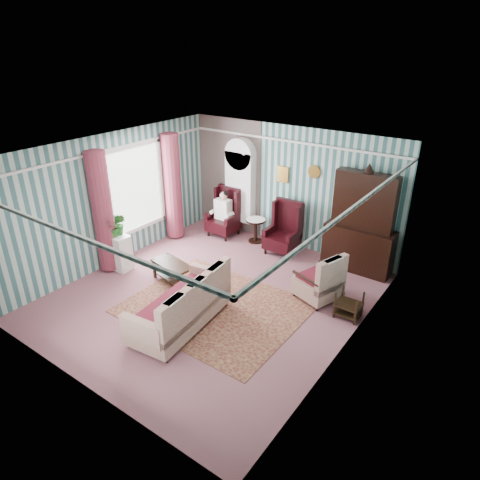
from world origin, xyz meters
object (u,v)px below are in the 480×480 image
Objects in this scene: wingback_left at (223,213)px; seated_woman at (223,214)px; nest_table at (349,304)px; floral_armchair at (319,274)px; dresser_hutch at (362,220)px; plant_stand at (119,252)px; round_side_table at (256,231)px; wingback_right at (282,229)px; sofa at (179,299)px; coffee_table at (173,273)px; bookcase at (240,192)px.

seated_woman is (0.00, 0.00, -0.04)m from wingback_left.
wingback_left is 4.37m from nest_table.
floral_armchair is at bearing 162.14° from nest_table.
seated_woman is 4.37m from nest_table.
dresser_hutch is at bearing 107.39° from nest_table.
plant_stand is (-4.87, -1.20, 0.13)m from nest_table.
wingback_left is (-3.50, -0.27, -0.55)m from dresser_hutch.
round_side_table is at bearing 9.46° from wingback_left.
round_side_table reaches higher than nest_table.
wingback_left is at bearing 180.00° from wingback_right.
round_side_table is 3.77m from sofa.
coffee_table is (1.38, 0.24, -0.18)m from plant_stand.
bookcase is 1.63m from wingback_right.
wingback_left reaches higher than plant_stand.
bookcase is 2.07× the size of floral_armchair.
nest_table is 3.07m from sofa.
dresser_hutch reaches higher than nest_table.
nest_table is at bearing -56.12° from sofa.
wingback_right is 1.33× the size of coffee_table.
sofa is (2.53, -0.77, 0.15)m from plant_stand.
coffee_table is (-3.49, -0.96, -0.05)m from nest_table.
dresser_hutch reaches higher than plant_stand.
sofa is at bearing 162.15° from floral_armchair.
sofa is (1.48, -3.91, -0.57)m from bookcase.
dresser_hutch is 5.31m from plant_stand.
seated_woman is at bearing 180.00° from wingback_right.
seated_woman is 1.97× the size of round_side_table.
bookcase is 0.95× the size of dresser_hutch.
seated_woman is (-3.50, -0.27, -0.59)m from dresser_hutch.
plant_stand is at bearing -166.16° from nest_table.
floral_armchair is at bearing 23.49° from coffee_table.
floral_armchair is 1.15× the size of coffee_table.
plant_stand is at bearing 66.96° from sofa.
sofa is at bearing -16.88° from plant_stand.
wingback_right is at bearing 146.25° from nest_table.
coffee_table is at bearing -76.93° from seated_woman.
wingback_left is 1.00× the size of wingback_right.
wingback_left is 3.58m from floral_armchair.
seated_woman is at bearing 159.15° from nest_table.
seated_woman is at bearing 73.78° from plant_stand.
wingback_left is at bearing -122.66° from bookcase.
bookcase reaches higher than wingback_left.
wingback_left reaches higher than seated_woman.
dresser_hutch is at bearing 43.57° from coffee_table.
round_side_table is (-0.85, 0.15, -0.33)m from wingback_right.
nest_table is 0.82m from floral_armchair.
round_side_table is 0.75× the size of plant_stand.
floral_armchair is (4.13, 1.44, 0.14)m from plant_stand.
plant_stand is (-1.05, -3.14, -0.72)m from bookcase.
bookcase reaches higher than seated_woman.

